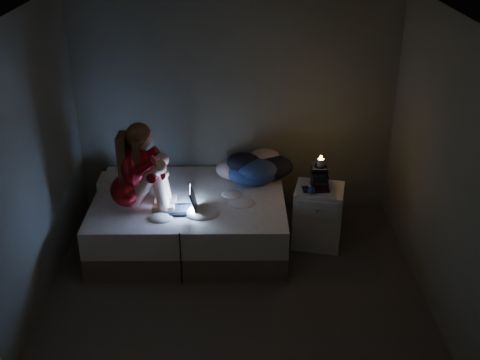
{
  "coord_description": "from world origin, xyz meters",
  "views": [
    {
      "loc": [
        0.02,
        -4.4,
        3.49
      ],
      "look_at": [
        0.05,
        1.0,
        0.8
      ],
      "focal_mm": 44.0,
      "sensor_mm": 36.0,
      "label": 1
    }
  ],
  "objects_px": {
    "bed": "(190,219)",
    "laptop": "(177,200)",
    "woman": "(127,166)",
    "phone": "(307,191)",
    "candle": "(321,159)",
    "nightstand": "(318,216)"
  },
  "relations": [
    {
      "from": "bed",
      "to": "laptop",
      "type": "distance_m",
      "value": 0.52
    },
    {
      "from": "nightstand",
      "to": "bed",
      "type": "bearing_deg",
      "value": -168.95
    },
    {
      "from": "nightstand",
      "to": "candle",
      "type": "distance_m",
      "value": 0.66
    },
    {
      "from": "bed",
      "to": "laptop",
      "type": "bearing_deg",
      "value": -106.5
    },
    {
      "from": "bed",
      "to": "nightstand",
      "type": "xyz_separation_m",
      "value": [
        1.38,
        -0.03,
        0.06
      ]
    },
    {
      "from": "bed",
      "to": "laptop",
      "type": "xyz_separation_m",
      "value": [
        -0.09,
        -0.31,
        0.41
      ]
    },
    {
      "from": "bed",
      "to": "nightstand",
      "type": "bearing_deg",
      "value": -1.3
    },
    {
      "from": "bed",
      "to": "candle",
      "type": "relative_size",
      "value": 25.17
    },
    {
      "from": "nightstand",
      "to": "laptop",
      "type": "bearing_deg",
      "value": -157.05
    },
    {
      "from": "candle",
      "to": "nightstand",
      "type": "bearing_deg",
      "value": -45.86
    },
    {
      "from": "woman",
      "to": "nightstand",
      "type": "distance_m",
      "value": 2.09
    },
    {
      "from": "woman",
      "to": "phone",
      "type": "bearing_deg",
      "value": 4.57
    },
    {
      "from": "bed",
      "to": "woman",
      "type": "xyz_separation_m",
      "value": [
        -0.59,
        -0.22,
        0.74
      ]
    },
    {
      "from": "woman",
      "to": "bed",
      "type": "bearing_deg",
      "value": 21.41
    },
    {
      "from": "bed",
      "to": "laptop",
      "type": "relative_size",
      "value": 5.42
    },
    {
      "from": "laptop",
      "to": "phone",
      "type": "xyz_separation_m",
      "value": [
        1.33,
        0.2,
        -0.01
      ]
    },
    {
      "from": "woman",
      "to": "nightstand",
      "type": "bearing_deg",
      "value": 6.33
    },
    {
      "from": "woman",
      "to": "candle",
      "type": "bearing_deg",
      "value": 6.57
    },
    {
      "from": "woman",
      "to": "phone",
      "type": "xyz_separation_m",
      "value": [
        1.82,
        0.12,
        -0.34
      ]
    },
    {
      "from": "laptop",
      "to": "candle",
      "type": "bearing_deg",
      "value": 8.19
    },
    {
      "from": "candle",
      "to": "woman",
      "type": "bearing_deg",
      "value": -174.26
    },
    {
      "from": "nightstand",
      "to": "candle",
      "type": "bearing_deg",
      "value": 146.48
    }
  ]
}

